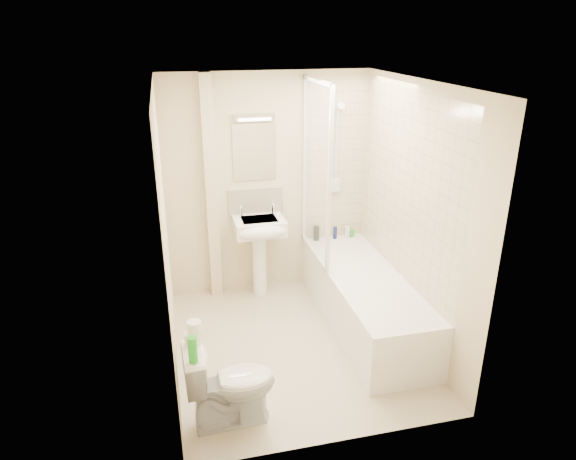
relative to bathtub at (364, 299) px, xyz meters
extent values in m
plane|color=beige|center=(-0.75, -0.20, -0.29)|extent=(2.50, 2.50, 0.00)
cube|color=beige|center=(-0.75, 1.05, 0.91)|extent=(2.20, 0.02, 2.40)
cube|color=beige|center=(-1.85, -0.20, 0.91)|extent=(0.02, 2.50, 2.40)
cube|color=beige|center=(0.35, -0.20, 0.91)|extent=(0.02, 2.50, 2.40)
cube|color=white|center=(-0.75, -0.20, 2.11)|extent=(2.20, 2.50, 0.02)
cube|color=beige|center=(0.00, 1.04, 1.14)|extent=(0.70, 0.01, 1.75)
cube|color=beige|center=(0.34, 0.00, 1.14)|extent=(0.01, 2.10, 1.75)
cube|color=beige|center=(-1.37, 0.99, 0.91)|extent=(0.12, 0.12, 2.40)
cube|color=beige|center=(-0.89, 1.04, 0.74)|extent=(0.60, 0.02, 0.30)
cube|color=white|center=(-0.89, 1.04, 1.29)|extent=(0.46, 0.01, 0.60)
cube|color=silver|center=(-0.89, 1.02, 1.66)|extent=(0.42, 0.07, 0.07)
cube|color=white|center=(0.00, 0.00, -0.01)|extent=(0.70, 2.10, 0.55)
cube|color=white|center=(0.00, 0.00, 0.21)|extent=(0.56, 1.96, 0.05)
cube|color=white|center=(-0.35, 0.60, 1.16)|extent=(0.01, 0.90, 1.80)
cube|color=silver|center=(-0.35, 1.03, 1.16)|extent=(0.04, 0.04, 1.80)
cube|color=silver|center=(-0.35, 0.15, 1.16)|extent=(0.04, 0.04, 1.80)
cube|color=silver|center=(-0.35, 0.60, 2.04)|extent=(0.04, 0.90, 0.04)
cube|color=silver|center=(-0.35, 0.60, 0.28)|extent=(0.04, 0.90, 0.03)
cylinder|color=silver|center=(0.00, 1.02, 1.26)|extent=(0.02, 0.02, 0.90)
cylinder|color=silver|center=(0.00, 1.02, 0.81)|extent=(0.05, 0.05, 0.02)
cylinder|color=silver|center=(0.00, 1.02, 1.71)|extent=(0.05, 0.05, 0.02)
cylinder|color=silver|center=(0.00, 0.95, 1.74)|extent=(0.08, 0.11, 0.11)
cube|color=silver|center=(0.00, 1.01, 0.88)|extent=(0.10, 0.05, 0.14)
cylinder|color=silver|center=(-0.02, 0.99, 1.31)|extent=(0.01, 0.13, 0.84)
cylinder|color=white|center=(-0.89, 0.88, 0.07)|extent=(0.15, 0.15, 0.72)
cube|color=white|center=(-0.89, 0.85, 0.53)|extent=(0.53, 0.41, 0.16)
ellipsoid|color=white|center=(-0.89, 0.68, 0.53)|extent=(0.53, 0.23, 0.16)
cube|color=silver|center=(-0.89, 0.85, 0.59)|extent=(0.37, 0.27, 0.04)
cylinder|color=white|center=(-1.07, 0.96, 0.67)|extent=(0.03, 0.03, 0.10)
cylinder|color=white|center=(-0.72, 0.96, 0.67)|extent=(0.03, 0.03, 0.10)
sphere|color=white|center=(-1.07, 0.96, 0.72)|extent=(0.04, 0.04, 0.04)
sphere|color=white|center=(-0.72, 0.96, 0.72)|extent=(0.04, 0.04, 0.04)
cylinder|color=black|center=(-0.22, 0.96, 0.34)|extent=(0.07, 0.07, 0.17)
cylinder|color=white|center=(-0.21, 0.96, 0.33)|extent=(0.05, 0.05, 0.15)
cylinder|color=navy|center=(0.00, 0.96, 0.33)|extent=(0.05, 0.05, 0.14)
cylinder|color=silver|center=(0.15, 0.96, 0.33)|extent=(0.06, 0.06, 0.13)
cylinder|color=green|center=(0.20, 0.96, 0.30)|extent=(0.06, 0.06, 0.08)
imported|color=white|center=(-1.47, -1.05, 0.05)|extent=(0.43, 0.69, 0.68)
cylinder|color=white|center=(-1.72, -0.98, 0.43)|extent=(0.12, 0.12, 0.09)
cylinder|color=white|center=(-1.70, -0.98, 0.53)|extent=(0.10, 0.10, 0.10)
cylinder|color=green|center=(-1.73, -1.19, 0.48)|extent=(0.06, 0.06, 0.19)
camera|label=1|loc=(-1.78, -4.18, 2.52)|focal=32.00mm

